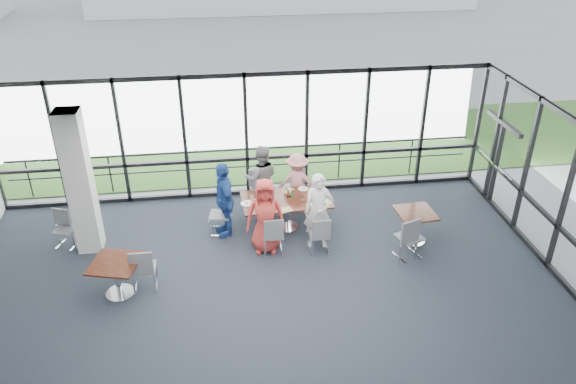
{
  "coord_description": "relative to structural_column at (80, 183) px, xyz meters",
  "views": [
    {
      "loc": [
        -0.67,
        -7.76,
        7.07
      ],
      "look_at": [
        0.76,
        2.95,
        1.1
      ],
      "focal_mm": 35.0,
      "sensor_mm": 36.0,
      "label": 1
    }
  ],
  "objects": [
    {
      "name": "ketchup_bottle",
      "position": [
        4.42,
        0.35,
        -0.76
      ],
      "size": [
        0.06,
        0.06,
        0.18
      ],
      "primitive_type": "cylinder",
      "color": "#B52C1D",
      "rests_on": "main_table"
    },
    {
      "name": "chair_main_fl",
      "position": [
        3.84,
        1.2,
        -1.14
      ],
      "size": [
        0.54,
        0.54,
        0.93
      ],
      "primitive_type": null,
      "rotation": [
        0.0,
        0.0,
        2.94
      ],
      "color": "slate",
      "rests_on": "ground"
    },
    {
      "name": "chair_main_end",
      "position": [
        2.83,
        0.24,
        -1.14
      ],
      "size": [
        0.52,
        0.52,
        0.92
      ],
      "primitive_type": null,
      "rotation": [
        0.0,
        0.0,
        -1.74
      ],
      "color": "slate",
      "rests_on": "ground"
    },
    {
      "name": "curtain_wall_back",
      "position": [
        3.6,
        2.0,
        0.0
      ],
      "size": [
        12.0,
        0.1,
        3.2
      ],
      "primitive_type": "cube",
      "color": "white",
      "rests_on": "ground"
    },
    {
      "name": "main_table",
      "position": [
        4.36,
        0.25,
        -0.97
      ],
      "size": [
        2.06,
        1.2,
        0.75
      ],
      "rotation": [
        0.0,
        0.0,
        0.05
      ],
      "color": "#32190C",
      "rests_on": "ground"
    },
    {
      "name": "diner_far_right",
      "position": [
        4.73,
        1.05,
        -0.86
      ],
      "size": [
        1.04,
        0.67,
        1.49
      ],
      "primitive_type": "imported",
      "rotation": [
        0.0,
        0.0,
        2.95
      ],
      "color": "#D68285",
      "rests_on": "ground"
    },
    {
      "name": "tumbler_a",
      "position": [
        4.07,
        0.04,
        -0.79
      ],
      "size": [
        0.06,
        0.06,
        0.13
      ],
      "primitive_type": "cylinder",
      "color": "white",
      "rests_on": "main_table"
    },
    {
      "name": "chair_spare_r",
      "position": [
        6.79,
        -1.27,
        -1.1
      ],
      "size": [
        0.63,
        0.63,
        1.0
      ],
      "primitive_type": null,
      "rotation": [
        0.0,
        0.0,
        0.35
      ],
      "color": "slate",
      "rests_on": "ground"
    },
    {
      "name": "plate_nr",
      "position": [
        4.99,
        -0.11,
        -0.84
      ],
      "size": [
        0.26,
        0.26,
        0.01
      ],
      "primitive_type": "cylinder",
      "color": "white",
      "rests_on": "main_table"
    },
    {
      "name": "chair_main_nr",
      "position": [
        4.94,
        -0.8,
        -1.17
      ],
      "size": [
        0.43,
        0.43,
        0.86
      ],
      "primitive_type": null,
      "rotation": [
        0.0,
        0.0,
        -0.02
      ],
      "color": "slate",
      "rests_on": "ground"
    },
    {
      "name": "floor",
      "position": [
        3.6,
        -3.0,
        -1.61
      ],
      "size": [
        12.0,
        10.0,
        0.02
      ],
      "primitive_type": "cube",
      "color": "#1E222F",
      "rests_on": "ground"
    },
    {
      "name": "tumbler_d",
      "position": [
        3.66,
        0.08,
        -0.78
      ],
      "size": [
        0.07,
        0.07,
        0.15
      ],
      "primitive_type": "cylinder",
      "color": "white",
      "rests_on": "main_table"
    },
    {
      "name": "chair_spare_lb",
      "position": [
        -0.55,
        0.13,
        -1.19
      ],
      "size": [
        0.52,
        0.52,
        0.83
      ],
      "primitive_type": null,
      "rotation": [
        0.0,
        0.0,
        2.8
      ],
      "color": "slate",
      "rests_on": "ground"
    },
    {
      "name": "green_bottle",
      "position": [
        4.51,
        0.31,
        -0.75
      ],
      "size": [
        0.05,
        0.05,
        0.2
      ],
      "primitive_type": "cylinder",
      "color": "#226728",
      "rests_on": "main_table"
    },
    {
      "name": "exit_door",
      "position": [
        9.6,
        0.75,
        -0.55
      ],
      "size": [
        0.12,
        1.6,
        2.1
      ],
      "primitive_type": "cube",
      "color": "black",
      "rests_on": "ground"
    },
    {
      "name": "plate_fl",
      "position": [
        3.85,
        0.54,
        -0.84
      ],
      "size": [
        0.28,
        0.28,
        0.01
      ],
      "primitive_type": "cylinder",
      "color": "white",
      "rests_on": "main_table"
    },
    {
      "name": "chair_spare_la",
      "position": [
        1.31,
        -1.6,
        -1.13
      ],
      "size": [
        0.47,
        0.47,
        0.95
      ],
      "primitive_type": null,
      "rotation": [
        0.0,
        0.0,
        -0.0
      ],
      "color": "slate",
      "rests_on": "ground"
    },
    {
      "name": "side_table_right",
      "position": [
        7.1,
        -0.69,
        -0.98
      ],
      "size": [
        0.87,
        0.87,
        0.75
      ],
      "rotation": [
        0.0,
        0.0,
        0.08
      ],
      "color": "#32190C",
      "rests_on": "ground"
    },
    {
      "name": "tumbler_c",
      "position": [
        4.38,
        0.46,
        -0.77
      ],
      "size": [
        0.08,
        0.08,
        0.15
      ],
      "primitive_type": "cylinder",
      "color": "white",
      "rests_on": "main_table"
    },
    {
      "name": "structural_column",
      "position": [
        0.0,
        0.0,
        0.0
      ],
      "size": [
        0.5,
        0.5,
        3.2
      ],
      "primitive_type": "cube",
      "color": "silver",
      "rests_on": "ground"
    },
    {
      "name": "diner_end",
      "position": [
        2.95,
        0.19,
        -0.71
      ],
      "size": [
        0.79,
        1.15,
        1.78
      ],
      "primitive_type": "imported",
      "rotation": [
        0.0,
        0.0,
        -1.34
      ],
      "color": "navy",
      "rests_on": "ground"
    },
    {
      "name": "apron",
      "position": [
        3.6,
        7.0,
        -1.62
      ],
      "size": [
        80.0,
        70.0,
        0.02
      ],
      "primitive_type": "cube",
      "color": "gray",
      "rests_on": "ground"
    },
    {
      "name": "menu_c",
      "position": [
        4.45,
        0.66,
        -0.85
      ],
      "size": [
        0.32,
        0.33,
        0.0
      ],
      "primitive_type": "cube",
      "rotation": [
        0.0,
        0.0,
        0.8
      ],
      "color": "silver",
      "rests_on": "main_table"
    },
    {
      "name": "plate_fr",
      "position": [
        4.82,
        0.68,
        -0.84
      ],
      "size": [
        0.24,
        0.24,
        0.01
      ],
      "primitive_type": "cylinder",
      "color": "white",
      "rests_on": "main_table"
    },
    {
      "name": "plate_end",
      "position": [
        3.46,
        0.16,
        -0.84
      ],
      "size": [
        0.28,
        0.28,
        0.01
      ],
      "primitive_type": "cylinder",
      "color": "white",
      "rests_on": "main_table"
    },
    {
      "name": "condiment_caddy",
      "position": [
        4.43,
        0.36,
        -0.83
      ],
      "size": [
        0.1,
        0.07,
        0.04
      ],
      "primitive_type": "cube",
      "color": "black",
      "rests_on": "main_table"
    },
    {
      "name": "diner_far_left",
      "position": [
        3.87,
        1.15,
        -0.75
      ],
      "size": [
        0.86,
        0.57,
        1.7
      ],
      "primitive_type": "imported",
      "rotation": [
        0.0,
        0.0,
        3.07
      ],
      "color": "gray",
      "rests_on": "ground"
    },
    {
      "name": "guard_rail",
      "position": [
        3.6,
        2.6,
        -1.1
      ],
      "size": [
        12.0,
        0.06,
        0.06
      ],
      "primitive_type": "cylinder",
      "rotation": [
        0.0,
        1.57,
        0.0
      ],
      "color": "#2D2D33",
      "rests_on": "ground"
    },
    {
      "name": "menu_b",
      "position": [
        5.25,
        0.03,
        -0.85
      ],
      "size": [
        0.34,
        0.3,
        0.0
      ],
      "primitive_type": "cube",
      "rotation": [
        0.0,
        0.0,
        -0.49
      ],
      "color": "silver",
      "rests_on": "main_table"
    },
    {
      "name": "diner_near_right",
      "position": [
        4.95,
        -0.56,
        -0.74
      ],
      "size": [
        0.67,
        0.52,
        1.73
      ],
      "primitive_type": "imported",
      "rotation": [
        0.0,
        0.0,
        -0.1
      ],
      "color": "silver",
      "rests_on": "ground"
    },
    {
      "name": "ceiling",
      "position": [
        3.6,
        -3.0,
        1.6
      ],
      "size": [
        12.0,
        10.0,
        0.04
      ],
      "primitive_type": "cube",
      "color": "white",
      "rests_on": "ground"
    },
    {
      "name": "grass_strip",
      "position": [
        3.6,
        5.0,
        -1.59
      ],
      "size": [
        80.0,
        5.0,
        0.01
      ],
      "primitive_type": "cube",
      "color": "#326120",
      "rests_on": "ground"
    },
    {
      "name": "plate_nl",
      "position": [
        3.87,
        -0.17,
        -0.84
      ],
      "size": [
        0.25,
        0.25,
        0.01
      ],
      "primitive_type": "cylinder",
      "color": "white",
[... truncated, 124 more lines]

